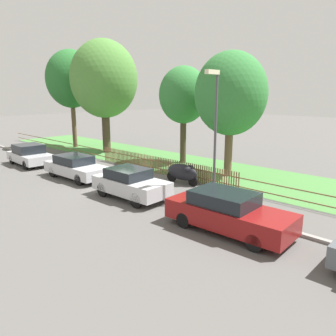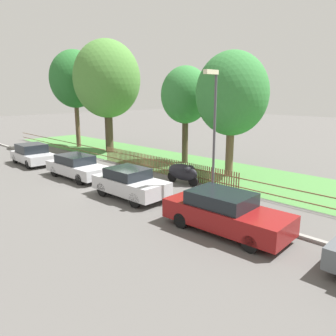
# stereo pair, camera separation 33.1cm
# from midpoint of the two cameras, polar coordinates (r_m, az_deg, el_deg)

# --- Properties ---
(ground_plane) EXTENTS (120.00, 120.00, 0.00)m
(ground_plane) POSITION_cam_midpoint_polar(r_m,az_deg,el_deg) (18.30, -7.76, -2.58)
(ground_plane) COLOR #565451
(kerb_stone) EXTENTS (42.14, 0.20, 0.12)m
(kerb_stone) POSITION_cam_midpoint_polar(r_m,az_deg,el_deg) (18.35, -7.52, -2.34)
(kerb_stone) COLOR gray
(kerb_stone) RESTS_ON ground
(grass_strip) EXTENTS (42.14, 6.01, 0.01)m
(grass_strip) POSITION_cam_midpoint_polar(r_m,az_deg,el_deg) (22.39, 4.68, 0.38)
(grass_strip) COLOR #477F3D
(grass_strip) RESTS_ON ground
(park_fence) EXTENTS (42.14, 0.05, 1.02)m
(park_fence) POSITION_cam_midpoint_polar(r_m,az_deg,el_deg) (20.14, -0.82, 0.47)
(park_fence) COLOR brown
(park_fence) RESTS_ON ground
(parked_car_silver_hatchback) EXTENTS (3.93, 1.96, 1.41)m
(parked_car_silver_hatchback) POSITION_cam_midpoint_polar(r_m,az_deg,el_deg) (24.56, -22.13, 2.24)
(parked_car_silver_hatchback) COLOR #BCBCC1
(parked_car_silver_hatchback) RESTS_ON ground
(parked_car_black_saloon) EXTENTS (4.47, 1.81, 1.34)m
(parked_car_black_saloon) POSITION_cam_midpoint_polar(r_m,az_deg,el_deg) (19.73, -15.11, 0.28)
(parked_car_black_saloon) COLOR #BCBCC1
(parked_car_black_saloon) RESTS_ON ground
(parked_car_navy_estate) EXTENTS (3.90, 1.83, 1.41)m
(parked_car_navy_estate) POSITION_cam_midpoint_polar(r_m,az_deg,el_deg) (15.53, -6.05, -2.57)
(parked_car_navy_estate) COLOR #BCBCC1
(parked_car_navy_estate) RESTS_ON ground
(parked_car_red_compact) EXTENTS (4.63, 1.95, 1.45)m
(parked_car_red_compact) POSITION_cam_midpoint_polar(r_m,az_deg,el_deg) (11.93, 10.67, -7.58)
(parked_car_red_compact) COLOR maroon
(parked_car_red_compact) RESTS_ON ground
(covered_motorcycle) EXTENTS (2.04, 0.77, 1.12)m
(covered_motorcycle) POSITION_cam_midpoint_polar(r_m,az_deg,el_deg) (17.75, 3.20, -0.72)
(covered_motorcycle) COLOR black
(covered_motorcycle) RESTS_ON ground
(tree_nearest_kerb) EXTENTS (4.36, 4.36, 8.56)m
(tree_nearest_kerb) POSITION_cam_midpoint_polar(r_m,az_deg,el_deg) (31.00, -15.62, 14.65)
(tree_nearest_kerb) COLOR brown
(tree_nearest_kerb) RESTS_ON ground
(tree_behind_motorcycle) EXTENTS (5.36, 5.36, 9.03)m
(tree_behind_motorcycle) POSITION_cam_midpoint_polar(r_m,az_deg,el_deg) (27.63, -10.23, 14.93)
(tree_behind_motorcycle) COLOR #473828
(tree_behind_motorcycle) RESTS_ON ground
(tree_mid_park) EXTENTS (3.38, 3.38, 6.67)m
(tree_mid_park) POSITION_cam_midpoint_polar(r_m,az_deg,el_deg) (22.94, 3.49, 12.48)
(tree_mid_park) COLOR #473828
(tree_mid_park) RESTS_ON ground
(tree_far_left) EXTENTS (4.14, 4.14, 7.20)m
(tree_far_left) POSITION_cam_midpoint_polar(r_m,az_deg,el_deg) (19.44, 11.57, 12.49)
(tree_far_left) COLOR brown
(tree_far_left) RESTS_ON ground
(street_lamp) EXTENTS (0.20, 0.79, 5.78)m
(street_lamp) POSITION_cam_midpoint_polar(r_m,az_deg,el_deg) (14.05, 8.56, 7.75)
(street_lamp) COLOR #47474C
(street_lamp) RESTS_ON ground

